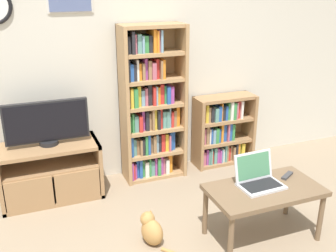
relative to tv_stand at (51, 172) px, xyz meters
name	(u,v)px	position (x,y,z in m)	size (l,w,h in m)	color
wall_back	(125,58)	(0.88, 0.30, 1.02)	(6.38, 0.09, 2.60)	beige
tv_stand	(51,172)	(0.00, 0.00, 0.00)	(0.96, 0.47, 0.57)	#9E754C
television	(47,123)	(0.02, 0.02, 0.50)	(0.79, 0.18, 0.44)	black
bookshelf_tall	(150,108)	(1.09, 0.11, 0.51)	(0.67, 0.32, 1.67)	tan
bookshelf_short	(221,131)	(1.97, 0.13, 0.11)	(0.72, 0.28, 0.83)	#9E754C
coffee_table	(264,194)	(1.59, -1.32, 0.13)	(0.94, 0.52, 0.47)	brown
laptop	(258,178)	(1.56, -1.25, 0.25)	(0.37, 0.30, 0.26)	silver
remote_near_laptop	(287,176)	(1.88, -1.22, 0.19)	(0.16, 0.12, 0.02)	#38383A
cat	(151,230)	(0.69, -1.06, -0.16)	(0.31, 0.43, 0.28)	#B78447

